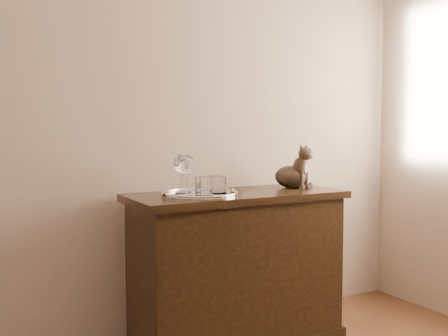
# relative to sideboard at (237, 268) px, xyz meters

# --- Properties ---
(wall_back) EXTENTS (4.00, 0.10, 2.70)m
(wall_back) POSITION_rel_sideboard_xyz_m (-0.60, 0.31, 0.93)
(wall_back) COLOR tan
(wall_back) RESTS_ON ground
(sideboard) EXTENTS (1.20, 0.50, 0.85)m
(sideboard) POSITION_rel_sideboard_xyz_m (0.00, 0.00, 0.00)
(sideboard) COLOR black
(sideboard) RESTS_ON ground
(tray) EXTENTS (0.40, 0.40, 0.01)m
(tray) POSITION_rel_sideboard_xyz_m (-0.24, -0.02, 0.43)
(tray) COLOR white
(tray) RESTS_ON sideboard
(wine_glass_a) EXTENTS (0.08, 0.08, 0.21)m
(wine_glass_a) POSITION_rel_sideboard_xyz_m (-0.32, 0.05, 0.54)
(wine_glass_a) COLOR silver
(wine_glass_a) RESTS_ON tray
(wine_glass_b) EXTENTS (0.07, 0.07, 0.18)m
(wine_glass_b) POSITION_rel_sideboard_xyz_m (-0.27, 0.09, 0.52)
(wine_glass_b) COLOR white
(wine_glass_b) RESTS_ON tray
(wine_glass_c) EXTENTS (0.08, 0.08, 0.21)m
(wine_glass_c) POSITION_rel_sideboard_xyz_m (-0.33, -0.07, 0.54)
(wine_glass_c) COLOR silver
(wine_glass_c) RESTS_ON tray
(tumbler_a) EXTENTS (0.08, 0.08, 0.09)m
(tumbler_a) POSITION_rel_sideboard_xyz_m (-0.15, -0.06, 0.48)
(tumbler_a) COLOR silver
(tumbler_a) RESTS_ON tray
(tumbler_b) EXTENTS (0.09, 0.09, 0.10)m
(tumbler_b) POSITION_rel_sideboard_xyz_m (-0.25, -0.10, 0.48)
(tumbler_b) COLOR silver
(tumbler_b) RESTS_ON tray
(tumbler_c) EXTENTS (0.08, 0.08, 0.09)m
(tumbler_c) POSITION_rel_sideboard_xyz_m (-0.14, -0.01, 0.48)
(tumbler_c) COLOR white
(tumbler_c) RESTS_ON tray
(cat) EXTENTS (0.33, 0.32, 0.26)m
(cat) POSITION_rel_sideboard_xyz_m (0.41, 0.06, 0.56)
(cat) COLOR #4A3C2C
(cat) RESTS_ON sideboard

